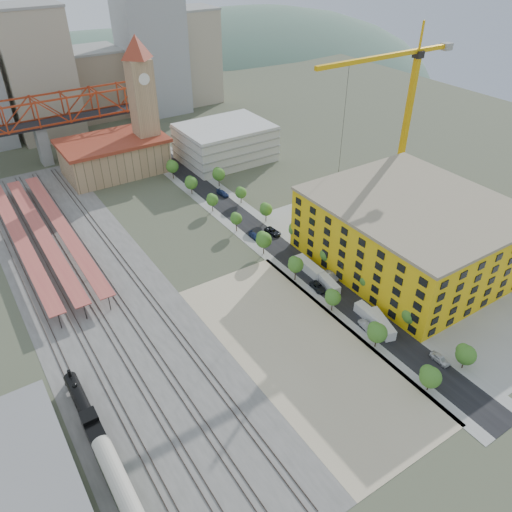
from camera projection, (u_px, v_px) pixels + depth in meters
ground at (242, 274)px, 135.53m from camera, size 400.00×400.00×0.00m
ballast_strip at (91, 286)px, 131.29m from camera, size 36.00×165.00×0.06m
dirt_lot at (301, 349)px, 111.90m from camera, size 28.00×67.00×0.06m
street_asphalt at (260, 233)px, 153.15m from camera, size 12.00×170.00×0.06m
sidewalk_west at (245, 238)px, 150.66m from camera, size 3.00×170.00×0.04m
sidewalk_east at (275, 228)px, 155.66m from camera, size 3.00×170.00×0.04m
construction_pad at (413, 258)px, 142.09m from camera, size 50.00×90.00×0.06m
rail_tracks at (84, 287)px, 130.40m from camera, size 26.56×160.00×0.18m
platform_canopies at (42, 233)px, 145.82m from camera, size 16.00×80.00×4.12m
station_hall at (114, 156)px, 186.26m from camera, size 38.00×24.00×13.10m
clock_tower at (142, 92)px, 178.40m from camera, size 12.00×12.00×52.00m
parking_garage at (225, 142)px, 196.37m from camera, size 34.00×26.00×14.00m
truss_bridge at (36, 116)px, 186.25m from camera, size 94.00×9.60×25.60m
construction_building at (411, 233)px, 135.47m from camera, size 44.60×50.60×18.80m
warehouse at (2, 478)px, 83.42m from camera, size 22.00×32.00×5.00m
street_trees at (279, 248)px, 146.25m from camera, size 15.40×124.40×8.00m
skyline at (88, 72)px, 224.59m from camera, size 133.00×46.00×60.00m
distant_hills at (114, 171)px, 380.65m from camera, size 647.00×264.00×227.00m
locomotive at (85, 410)px, 95.50m from camera, size 2.92×22.50×5.62m
coach at (121, 488)px, 81.35m from camera, size 3.23×18.75×5.89m
tower_crane at (403, 98)px, 152.12m from camera, size 52.61×2.56×56.18m
site_trailer_a at (381, 324)px, 116.95m from camera, size 5.20×9.98×2.64m
site_trailer_b at (370, 316)px, 119.45m from camera, size 2.66×9.36×2.55m
site_trailer_c at (328, 283)px, 130.34m from camera, size 3.47×8.90×2.37m
site_trailer_d at (309, 267)px, 135.85m from camera, size 2.91×10.12×2.75m
car_0 at (375, 333)px, 115.18m from camera, size 2.42×4.80×1.57m
car_1 at (366, 326)px, 117.22m from camera, size 2.12×4.67×1.48m
car_2 at (318, 287)px, 129.57m from camera, size 3.10×5.54×1.46m
car_3 at (254, 236)px, 150.62m from camera, size 2.02×4.67×1.34m
car_4 at (440, 359)px, 108.38m from camera, size 2.01×4.74×1.60m
car_5 at (331, 276)px, 133.57m from camera, size 1.74×4.81×1.58m
car_6 at (273, 232)px, 152.40m from camera, size 3.33×6.03×1.60m
car_7 at (223, 193)px, 173.59m from camera, size 2.88×5.58×1.55m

